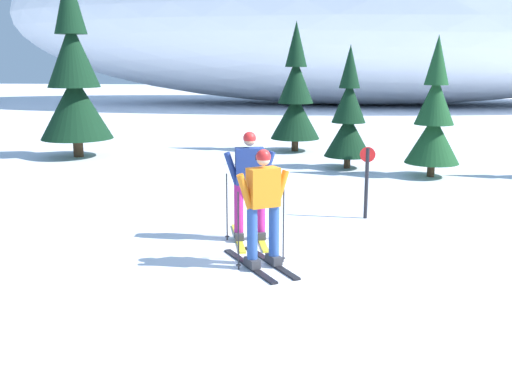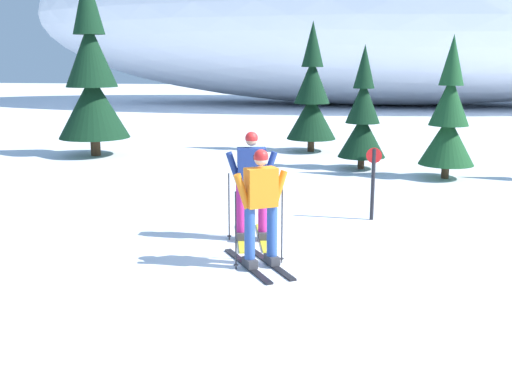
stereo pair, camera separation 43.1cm
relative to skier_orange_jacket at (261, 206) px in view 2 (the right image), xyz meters
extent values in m
plane|color=white|center=(0.78, 0.83, -0.89)|extent=(120.00, 120.00, 0.00)
cube|color=black|center=(-0.19, -0.01, -0.87)|extent=(0.93, 1.39, 0.03)
cube|color=black|center=(0.10, 0.17, -0.87)|extent=(0.93, 1.39, 0.03)
cube|color=#38383D|center=(-0.14, -0.10, -0.80)|extent=(0.27, 0.31, 0.12)
cube|color=#38383D|center=(0.15, 0.08, -0.80)|extent=(0.27, 0.31, 0.12)
cylinder|color=#2D519E|center=(-0.14, -0.10, -0.37)|extent=(0.15, 0.15, 0.74)
cylinder|color=#2D519E|center=(0.15, 0.08, -0.37)|extent=(0.15, 0.15, 0.74)
cube|color=orange|center=(0.00, -0.01, 0.27)|extent=(0.49, 0.43, 0.55)
cylinder|color=orange|center=(-0.22, -0.15, 0.20)|extent=(0.29, 0.23, 0.58)
cylinder|color=orange|center=(0.23, 0.14, 0.20)|extent=(0.29, 0.23, 0.58)
sphere|color=beige|center=(0.00, -0.01, 0.67)|extent=(0.19, 0.19, 0.19)
sphere|color=red|center=(0.00, -0.01, 0.70)|extent=(0.21, 0.21, 0.21)
cube|color=black|center=(-0.04, 0.06, 0.68)|extent=(0.15, 0.11, 0.07)
cylinder|color=#2D2D33|center=(-0.33, -0.15, -0.33)|extent=(0.02, 0.02, 1.12)
cylinder|color=#2D2D33|center=(-0.33, -0.15, -0.83)|extent=(0.07, 0.07, 0.01)
cylinder|color=#2D2D33|center=(0.27, 0.23, -0.33)|extent=(0.02, 0.02, 1.12)
cylinder|color=#2D2D33|center=(0.27, 0.23, -0.83)|extent=(0.07, 0.07, 0.01)
cube|color=gold|center=(-0.54, 1.32, -0.87)|extent=(0.46, 1.58, 0.03)
cube|color=gold|center=(-0.19, 1.40, -0.87)|extent=(0.46, 1.58, 0.03)
cube|color=#38383D|center=(-0.51, 1.22, -0.80)|extent=(0.20, 0.30, 0.12)
cube|color=#38383D|center=(-0.17, 1.30, -0.80)|extent=(0.20, 0.30, 0.12)
cylinder|color=#B7237A|center=(-0.51, 1.22, -0.34)|extent=(0.15, 0.15, 0.79)
cylinder|color=#B7237A|center=(-0.17, 1.30, -0.34)|extent=(0.15, 0.15, 0.79)
cube|color=navy|center=(-0.34, 1.26, 0.34)|extent=(0.49, 0.34, 0.58)
cylinder|color=navy|center=(-0.61, 1.20, 0.29)|extent=(0.29, 0.16, 0.58)
cylinder|color=navy|center=(-0.07, 1.33, 0.29)|extent=(0.29, 0.16, 0.58)
sphere|color=tan|center=(-0.34, 1.26, 0.76)|extent=(0.19, 0.19, 0.19)
sphere|color=red|center=(-0.34, 1.26, 0.79)|extent=(0.21, 0.21, 0.21)
cube|color=black|center=(-0.36, 1.34, 0.77)|extent=(0.15, 0.07, 0.07)
cylinder|color=#2D2D33|center=(-0.71, 1.24, -0.34)|extent=(0.02, 0.02, 1.11)
cylinder|color=#2D2D33|center=(-0.71, 1.24, -0.83)|extent=(0.07, 0.07, 0.01)
cylinder|color=#2D2D33|center=(0.00, 1.40, -0.34)|extent=(0.02, 0.02, 1.11)
cylinder|color=#2D2D33|center=(0.00, 1.40, -0.83)|extent=(0.07, 0.07, 0.01)
cylinder|color=#47301E|center=(-6.52, 9.26, -0.52)|extent=(0.30, 0.30, 0.74)
cone|color=black|center=(-6.52, 9.26, 0.61)|extent=(2.12, 2.12, 1.90)
cone|color=black|center=(-6.52, 9.26, 2.14)|extent=(1.53, 1.53, 1.90)
cone|color=black|center=(-6.52, 9.26, 3.66)|extent=(0.93, 0.93, 1.90)
cylinder|color=#47301E|center=(-0.09, 11.15, -0.62)|extent=(0.22, 0.22, 0.55)
cone|color=black|center=(-0.09, 11.15, 0.22)|extent=(1.56, 1.56, 1.40)
cone|color=black|center=(-0.09, 11.15, 1.34)|extent=(1.13, 1.13, 1.40)
cone|color=black|center=(-0.09, 11.15, 2.46)|extent=(0.69, 0.69, 1.40)
cylinder|color=#47301E|center=(1.47, 8.20, -0.67)|extent=(0.18, 0.18, 0.44)
cone|color=black|center=(1.47, 8.20, 0.01)|extent=(1.26, 1.26, 1.13)
cone|color=black|center=(1.47, 8.20, 0.91)|extent=(0.91, 0.91, 1.13)
cone|color=black|center=(1.47, 8.20, 1.82)|extent=(0.56, 0.56, 1.13)
cylinder|color=#47301E|center=(3.51, 7.20, -0.65)|extent=(0.19, 0.19, 0.47)
cone|color=#194723|center=(3.51, 7.20, 0.06)|extent=(1.34, 1.34, 1.20)
cone|color=#194723|center=(3.51, 7.20, 1.02)|extent=(0.97, 0.97, 1.20)
cone|color=#194723|center=(3.51, 7.20, 1.98)|extent=(0.59, 0.59, 1.20)
ellipsoid|color=white|center=(3.18, 32.02, 4.91)|extent=(46.05, 17.71, 11.60)
cylinder|color=black|center=(1.62, 2.90, -0.23)|extent=(0.07, 0.07, 1.31)
cylinder|color=red|center=(1.62, 2.90, 0.31)|extent=(0.28, 0.02, 0.28)
camera|label=1|loc=(0.82, -8.18, 2.01)|focal=42.65mm
camera|label=2|loc=(1.24, -8.13, 2.01)|focal=42.65mm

